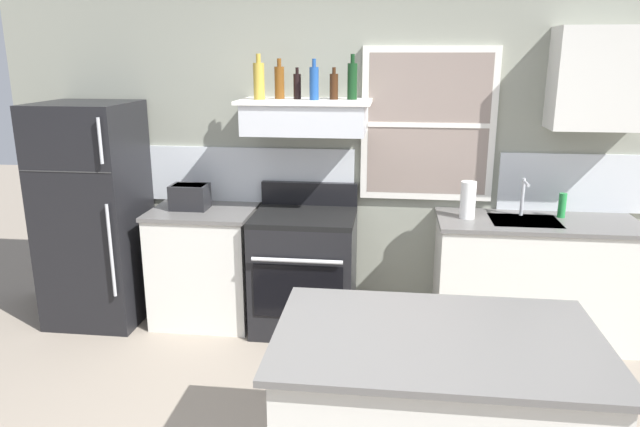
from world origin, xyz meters
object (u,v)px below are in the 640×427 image
bottle_amber_wine (279,82)px  bottle_blue_liqueur (314,83)px  paper_towel_roll (468,200)px  stove_range (305,270)px  bottle_dark_green_wine (352,81)px  kitchen_island (433,427)px  bottle_brown_stout (334,86)px  refrigerator (94,214)px  dish_soap_bottle (562,205)px  bottle_balsamic_dark (297,86)px  bottle_champagne_gold_foil (259,80)px  toaster (190,196)px

bottle_amber_wine → bottle_blue_liqueur: (0.27, -0.09, -0.00)m
bottle_blue_liqueur → paper_towel_roll: 1.39m
stove_range → bottle_dark_green_wine: (0.34, 0.14, 1.41)m
kitchen_island → bottle_brown_stout: bearing=108.1°
bottle_blue_liqueur → kitchen_island: bearing=-67.8°
refrigerator → bottle_dark_green_wine: size_ratio=5.37×
bottle_dark_green_wine → dish_soap_bottle: 1.78m
refrigerator → paper_towel_roll: 2.85m
refrigerator → dish_soap_bottle: refrigerator is taller
bottle_balsamic_dark → bottle_brown_stout: 0.27m
refrigerator → bottle_champagne_gold_foil: 1.67m
toaster → paper_towel_roll: (2.09, -0.01, 0.04)m
stove_range → bottle_brown_stout: bearing=32.2°
refrigerator → kitchen_island: size_ratio=1.23×
bottle_brown_stout → paper_towel_roll: size_ratio=0.84×
refrigerator → bottle_champagne_gold_foil: size_ratio=5.33×
stove_range → dish_soap_bottle: size_ratio=6.06×
kitchen_island → bottle_amber_wine: bearing=117.6°
bottle_brown_stout → dish_soap_bottle: (1.68, 0.01, -0.84)m
bottle_champagne_gold_foil → bottle_amber_wine: bottle_champagne_gold_foil is taller
stove_range → paper_towel_roll: size_ratio=4.04×
bottle_amber_wine → dish_soap_bottle: bottle_amber_wine is taller
bottle_balsamic_dark → dish_soap_bottle: 2.12m
toaster → refrigerator: bearing=-175.0°
bottle_champagne_gold_foil → toaster: bearing=-178.1°
bottle_dark_green_wine → bottle_balsamic_dark: bearing=-179.1°
bottle_balsamic_dark → dish_soap_bottle: size_ratio=1.25×
bottle_champagne_gold_foil → bottle_brown_stout: size_ratio=1.42×
bottle_blue_liqueur → bottle_brown_stout: 0.16m
refrigerator → bottle_amber_wine: size_ratio=5.95×
toaster → bottle_balsamic_dark: (0.83, 0.09, 0.83)m
bottle_brown_stout → dish_soap_bottle: size_ratio=1.27×
bottle_balsamic_dark → paper_towel_roll: 1.49m
bottle_balsamic_dark → bottle_brown_stout: bearing=-1.0°
bottle_amber_wine → bottle_dark_green_wine: (0.53, -0.01, 0.01)m
toaster → stove_range: size_ratio=0.27×
bottle_champagne_gold_foil → bottle_brown_stout: (0.54, 0.07, -0.04)m
stove_range → bottle_champagne_gold_foil: (-0.33, 0.06, 1.42)m
refrigerator → bottle_blue_liqueur: bearing=2.6°
bottle_dark_green_wine → kitchen_island: bottle_dark_green_wine is taller
bottle_amber_wine → bottle_dark_green_wine: bearing=-0.6°
toaster → bottle_champagne_gold_foil: bottle_champagne_gold_foil is taller
bottle_balsamic_dark → bottle_amber_wine: bearing=174.8°
bottle_amber_wine → bottle_blue_liqueur: bearing=-18.4°
bottle_dark_green_wine → bottle_blue_liqueur: bearing=-162.7°
toaster → bottle_champagne_gold_foil: bearing=1.9°
refrigerator → dish_soap_bottle: (3.53, 0.16, 0.14)m
refrigerator → toaster: bearing=5.0°
bottle_balsamic_dark → toaster: bearing=-173.8°
paper_towel_roll → dish_soap_bottle: bearing=8.3°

